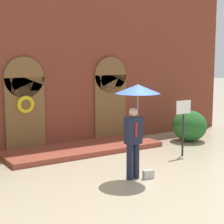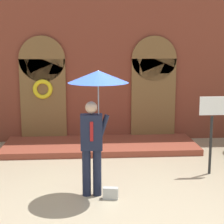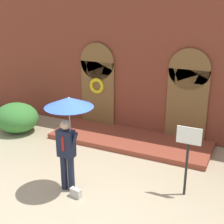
# 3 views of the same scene
# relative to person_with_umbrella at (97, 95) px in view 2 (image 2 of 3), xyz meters

# --- Properties ---
(ground_plane) EXTENTS (80.00, 80.00, 0.00)m
(ground_plane) POSITION_rel_person_with_umbrella_xyz_m (0.19, 0.14, -1.91)
(ground_plane) COLOR tan
(building_facade) EXTENTS (14.00, 2.30, 5.60)m
(building_facade) POSITION_rel_person_with_umbrella_xyz_m (0.19, 4.29, 0.77)
(building_facade) COLOR brown
(building_facade) RESTS_ON ground
(person_with_umbrella) EXTENTS (1.10, 1.10, 2.36)m
(person_with_umbrella) POSITION_rel_person_with_umbrella_xyz_m (0.00, 0.00, 0.00)
(person_with_umbrella) COLOR #191E33
(person_with_umbrella) RESTS_ON ground
(handbag) EXTENTS (0.30, 0.17, 0.22)m
(handbag) POSITION_rel_person_with_umbrella_xyz_m (0.24, -0.20, -1.80)
(handbag) COLOR #B7B7B2
(handbag) RESTS_ON ground
(sign_post) EXTENTS (0.56, 0.06, 1.72)m
(sign_post) POSITION_rel_person_with_umbrella_xyz_m (2.51, 1.00, -0.75)
(sign_post) COLOR black
(sign_post) RESTS_ON ground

